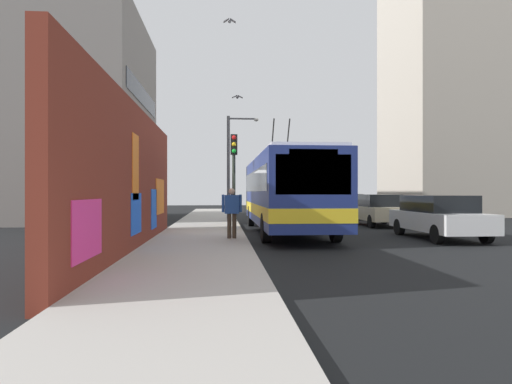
% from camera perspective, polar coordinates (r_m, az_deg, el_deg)
% --- Properties ---
extents(ground_plane, '(80.00, 80.00, 0.00)m').
position_cam_1_polar(ground_plane, '(17.23, -1.58, -5.67)').
color(ground_plane, black).
extents(sidewalk_slab, '(48.00, 3.20, 0.15)m').
position_cam_1_polar(sidewalk_slab, '(17.22, -6.93, -5.42)').
color(sidewalk_slab, '#ADA8A0').
rests_on(sidewalk_slab, ground_plane).
extents(graffiti_wall, '(13.16, 0.32, 4.13)m').
position_cam_1_polar(graffiti_wall, '(12.95, -15.51, 1.57)').
color(graffiti_wall, maroon).
rests_on(graffiti_wall, ground_plane).
extents(building_far_left, '(11.36, 7.03, 12.23)m').
position_cam_1_polar(building_far_left, '(29.22, -21.27, 8.69)').
color(building_far_left, gray).
rests_on(building_far_left, ground_plane).
extents(building_far_right, '(8.35, 9.81, 19.16)m').
position_cam_1_polar(building_far_right, '(37.28, 24.86, 12.20)').
color(building_far_right, '#B2A899').
rests_on(building_far_right, ground_plane).
extents(city_bus, '(11.39, 2.66, 4.96)m').
position_cam_1_polar(city_bus, '(18.51, 3.80, 0.22)').
color(city_bus, navy).
rests_on(city_bus, ground_plane).
extents(parked_car_white, '(4.66, 1.90, 1.58)m').
position_cam_1_polar(parked_car_white, '(17.38, 22.48, -2.86)').
color(parked_car_white, white).
rests_on(parked_car_white, ground_plane).
extents(parked_car_champagne, '(4.14, 1.85, 1.58)m').
position_cam_1_polar(parked_car_champagne, '(23.06, 15.47, -2.16)').
color(parked_car_champagne, '#C6B793').
rests_on(parked_car_champagne, ground_plane).
extents(parked_car_red, '(4.51, 1.93, 1.58)m').
position_cam_1_polar(parked_car_red, '(28.95, 11.27, -1.72)').
color(parked_car_red, '#B21E19').
rests_on(parked_car_red, ground_plane).
extents(parked_car_black, '(4.16, 1.80, 1.58)m').
position_cam_1_polar(parked_car_black, '(34.30, 8.76, -1.46)').
color(parked_car_black, black).
rests_on(parked_car_black, ground_plane).
extents(pedestrian_at_curb, '(0.22, 0.67, 1.68)m').
position_cam_1_polar(pedestrian_at_curb, '(14.82, -3.14, -2.19)').
color(pedestrian_at_curb, '#3F3326').
rests_on(pedestrian_at_curb, sidewalk_slab).
extents(traffic_light, '(0.49, 0.28, 3.97)m').
position_cam_1_polar(traffic_light, '(18.43, -2.88, 3.50)').
color(traffic_light, '#2D382D').
rests_on(traffic_light, sidewalk_slab).
extents(street_lamp, '(0.44, 1.88, 6.04)m').
position_cam_1_polar(street_lamp, '(26.12, -3.08, 4.30)').
color(street_lamp, '#4C4C51').
rests_on(street_lamp, sidewalk_slab).
extents(flying_pigeons, '(10.65, 3.92, 2.77)m').
position_cam_1_polar(flying_pigeons, '(18.69, 0.83, 20.07)').
color(flying_pigeons, gray).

